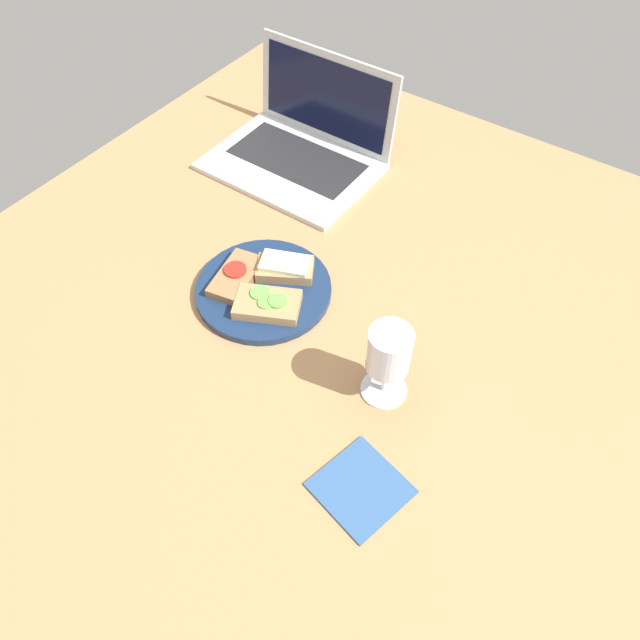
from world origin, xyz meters
TOP-DOWN VIEW (x-y plane):
  - wooden_table at (0.00, 0.00)cm, footprint 140.00×140.00cm
  - plate at (-11.66, -4.07)cm, footprint 24.90×24.90cm
  - sandwich_with_tomato at (-16.69, -5.57)cm, footprint 8.60×12.91cm
  - sandwich_with_cucumber at (-7.83, -7.59)cm, footprint 13.42×11.54cm
  - sandwich_with_cheese at (-10.49, 1.03)cm, footprint 12.00×10.49cm
  - wine_glass at (17.51, -9.59)cm, footprint 7.55×7.55cm
  - laptop at (-29.65, 33.10)cm, footprint 35.73×28.17cm
  - napkin at (23.64, -26.01)cm, footprint 14.43×14.30cm

SIDE VIEW (x-z plane):
  - wooden_table at x=0.00cm, z-range 0.00..3.00cm
  - napkin at x=23.64cm, z-range 3.00..3.40cm
  - plate at x=-11.66cm, z-range 3.00..4.58cm
  - sandwich_with_tomato at x=-16.69cm, z-range 4.39..6.74cm
  - sandwich_with_cucumber at x=-7.83cm, z-range 4.42..6.85cm
  - sandwich_with_cheese at x=-10.49cm, z-range 4.48..7.50cm
  - laptop at x=-29.65cm, z-range -3.08..17.49cm
  - wine_glass at x=17.51cm, z-range 5.65..20.38cm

